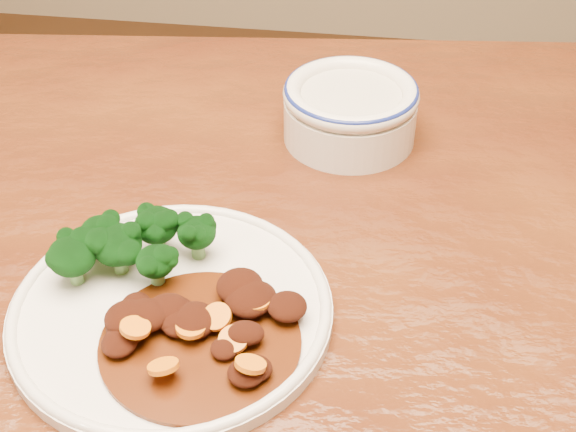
# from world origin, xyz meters

# --- Properties ---
(dining_table) EXTENTS (1.59, 1.06, 0.75)m
(dining_table) POSITION_xyz_m (0.00, 0.00, 0.67)
(dining_table) COLOR #592B0F
(dining_table) RESTS_ON ground
(dinner_plate) EXTENTS (0.25, 0.25, 0.02)m
(dinner_plate) POSITION_xyz_m (-0.03, -0.03, 0.76)
(dinner_plate) COLOR silver
(dinner_plate) RESTS_ON dining_table
(broccoli_florets) EXTENTS (0.12, 0.08, 0.04)m
(broccoli_florets) POSITION_xyz_m (-0.07, 0.00, 0.79)
(broccoli_florets) COLOR #60964D
(broccoli_florets) RESTS_ON dinner_plate
(mince_stew) EXTENTS (0.15, 0.15, 0.03)m
(mince_stew) POSITION_xyz_m (0.00, -0.06, 0.77)
(mince_stew) COLOR #441D07
(mince_stew) RESTS_ON dinner_plate
(dip_bowl) EXTENTS (0.14, 0.14, 0.06)m
(dip_bowl) POSITION_xyz_m (0.09, 0.24, 0.78)
(dip_bowl) COLOR silver
(dip_bowl) RESTS_ON dining_table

